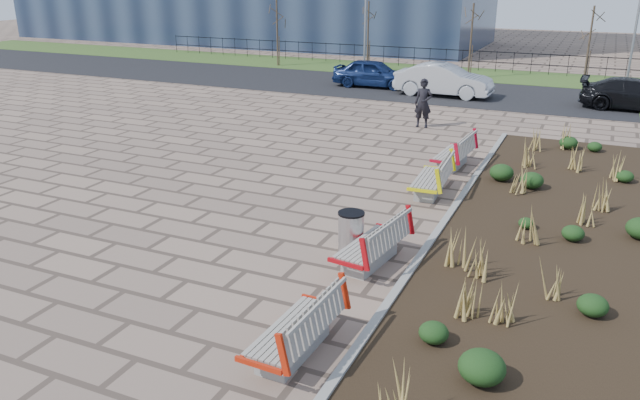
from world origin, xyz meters
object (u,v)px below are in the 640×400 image
at_px(bench_b, 370,242).
at_px(lamp_east, 636,28).
at_px(car_blue, 373,73).
at_px(lamp_west, 365,20).
at_px(pedestrian, 423,103).
at_px(car_silver, 444,80).
at_px(bench_c, 430,176).
at_px(bench_d, 453,151).
at_px(litter_bin, 351,232).
at_px(bench_a, 293,326).
at_px(car_black, 636,95).

relative_size(bench_b, lamp_east, 0.35).
height_order(car_blue, lamp_west, lamp_west).
distance_m(pedestrian, car_silver, 6.59).
height_order(bench_c, bench_d, same).
xyz_separation_m(car_blue, lamp_east, (11.93, 4.24, 2.32)).
bearing_deg(lamp_west, litter_bin, -70.24).
xyz_separation_m(bench_a, lamp_east, (5.00, 27.35, 2.54)).
xyz_separation_m(bench_b, pedestrian, (-2.25, 12.11, 0.43)).
bearing_deg(bench_a, car_blue, 109.17).
bearing_deg(lamp_east, bench_b, -101.85).
relative_size(bench_a, car_blue, 0.51).
distance_m(bench_a, car_black, 23.00).
xyz_separation_m(bench_a, bench_d, (0.00, 10.94, 0.00)).
relative_size(bench_a, bench_d, 1.00).
height_order(bench_a, bench_d, same).
height_order(bench_d, pedestrian, pedestrian).
bearing_deg(bench_b, bench_c, 97.82).
relative_size(bench_d, pedestrian, 1.13).
relative_size(litter_bin, car_blue, 0.21).
bearing_deg(car_silver, bench_b, -169.09).
height_order(bench_d, litter_bin, bench_d).
distance_m(bench_d, car_silver, 11.64).
bearing_deg(car_black, pedestrian, 133.58).
height_order(bench_c, pedestrian, pedestrian).
bearing_deg(car_silver, litter_bin, -170.70).
xyz_separation_m(car_silver, car_black, (8.34, 0.21, -0.10)).
xyz_separation_m(lamp_west, lamp_east, (14.00, 0.00, 0.00)).
height_order(bench_a, pedestrian, pedestrian).
distance_m(car_blue, lamp_west, 5.26).
distance_m(bench_b, car_blue, 20.77).
bearing_deg(litter_bin, bench_b, -35.69).
bearing_deg(bench_a, bench_b, 92.47).
xyz_separation_m(bench_a, litter_bin, (-0.59, 3.95, -0.06)).
distance_m(pedestrian, lamp_east, 13.94).
relative_size(bench_c, car_black, 0.46).
relative_size(car_blue, lamp_west, 0.69).
bearing_deg(bench_b, pedestrian, 108.34).
height_order(pedestrian, car_black, pedestrian).
bearing_deg(bench_c, lamp_west, 112.16).
distance_m(car_blue, car_black, 12.25).
bearing_deg(lamp_east, pedestrian, -121.75).
bearing_deg(bench_d, pedestrian, 119.37).
distance_m(litter_bin, car_black, 19.35).
xyz_separation_m(bench_b, litter_bin, (-0.59, 0.43, -0.06)).
xyz_separation_m(pedestrian, car_blue, (-4.68, 7.47, -0.21)).
bearing_deg(car_black, car_silver, 93.22).
height_order(bench_b, pedestrian, pedestrian).
bearing_deg(pedestrian, lamp_west, 118.76).
height_order(bench_b, car_black, car_black).
bearing_deg(pedestrian, bench_b, -80.67).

